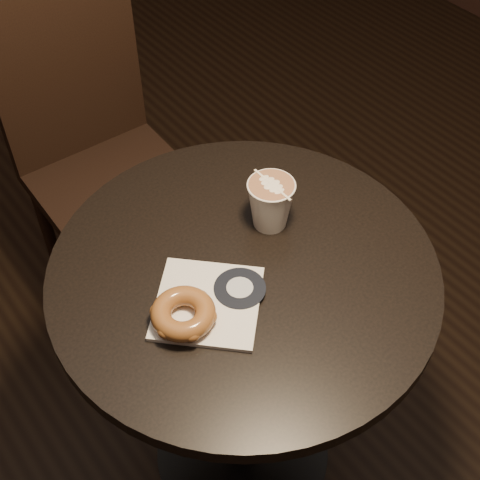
# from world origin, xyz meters

# --- Properties ---
(cafe_table) EXTENTS (0.70, 0.70, 0.75)m
(cafe_table) POSITION_xyz_m (0.00, 0.00, 0.55)
(cafe_table) COLOR black
(cafe_table) RESTS_ON ground
(chair) EXTENTS (0.40, 0.40, 0.98)m
(chair) POSITION_xyz_m (0.06, 0.73, 0.55)
(chair) COLOR black
(chair) RESTS_ON ground
(pastry_bag) EXTENTS (0.25, 0.25, 0.01)m
(pastry_bag) POSITION_xyz_m (-0.10, -0.03, 0.75)
(pastry_bag) COLOR white
(pastry_bag) RESTS_ON cafe_table
(doughnut) EXTENTS (0.11, 0.11, 0.03)m
(doughnut) POSITION_xyz_m (-0.15, -0.03, 0.78)
(doughnut) COLOR brown
(doughnut) RESTS_ON pastry_bag
(latte_cup) EXTENTS (0.09, 0.09, 0.10)m
(latte_cup) POSITION_xyz_m (0.11, 0.06, 0.80)
(latte_cup) COLOR silver
(latte_cup) RESTS_ON cafe_table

